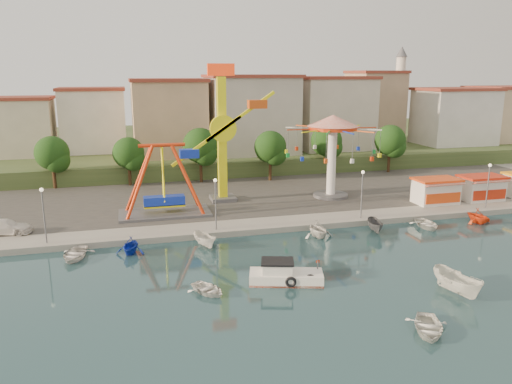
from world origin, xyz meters
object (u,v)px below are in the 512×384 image
object	(u,v)px
wave_swinger	(332,138)
van	(5,227)
skiff	(457,283)
kamikaze_tower	(226,138)
rowboat_a	(208,289)
pirate_ship_ride	(163,181)
cabin_motorboat	(284,276)

from	to	relation	value
wave_swinger	van	size ratio (longest dim) A/B	2.33
wave_swinger	skiff	world-z (taller)	wave_swinger
wave_swinger	van	world-z (taller)	wave_swinger
kamikaze_tower	rowboat_a	world-z (taller)	kamikaze_tower
pirate_ship_ride	cabin_motorboat	bearing A→B (deg)	-69.17
cabin_motorboat	rowboat_a	world-z (taller)	cabin_motorboat
skiff	van	xyz separation A→B (m)	(-34.98, 22.22, 0.43)
pirate_ship_ride	kamikaze_tower	world-z (taller)	kamikaze_tower
pirate_ship_ride	wave_swinger	size ratio (longest dim) A/B	0.86
skiff	pirate_ship_ride	bearing A→B (deg)	120.08
pirate_ship_ride	cabin_motorboat	xyz separation A→B (m)	(7.58, -19.91, -3.86)
skiff	wave_swinger	bearing A→B (deg)	78.85
kamikaze_tower	rowboat_a	size ratio (longest dim) A/B	5.25
kamikaze_tower	van	world-z (taller)	kamikaze_tower
cabin_motorboat	van	world-z (taller)	van
cabin_motorboat	rowboat_a	size ratio (longest dim) A/B	1.94
kamikaze_tower	van	bearing A→B (deg)	-162.81
cabin_motorboat	skiff	distance (m)	12.86
rowboat_a	cabin_motorboat	bearing A→B (deg)	-26.85
cabin_motorboat	van	distance (m)	28.77
wave_swinger	skiff	xyz separation A→B (m)	(-1.90, -28.08, -7.31)
pirate_ship_ride	wave_swinger	world-z (taller)	wave_swinger
pirate_ship_ride	van	distance (m)	16.28
rowboat_a	skiff	size ratio (longest dim) A/B	0.68
kamikaze_tower	wave_swinger	world-z (taller)	kamikaze_tower
pirate_ship_ride	kamikaze_tower	bearing A→B (deg)	28.39
skiff	van	size ratio (longest dim) A/B	0.92
cabin_motorboat	van	size ratio (longest dim) A/B	1.22
wave_swinger	cabin_motorboat	distance (m)	27.59
pirate_ship_ride	cabin_motorboat	distance (m)	21.65
rowboat_a	van	distance (m)	24.39
kamikaze_tower	van	size ratio (longest dim) A/B	3.31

